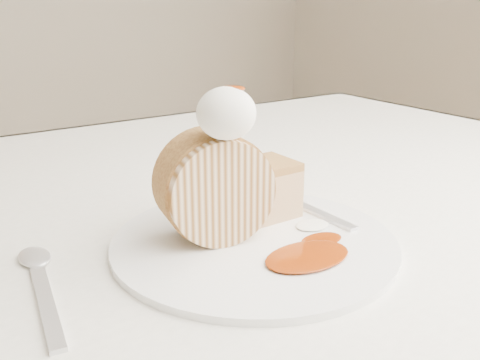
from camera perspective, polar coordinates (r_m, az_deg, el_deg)
table at (r=0.69m, az=-5.66°, el=-8.69°), size 1.40×0.90×0.75m
plate at (r=0.53m, az=1.52°, el=-6.63°), size 0.28×0.28×0.01m
roulade_slice at (r=0.51m, az=-2.72°, el=-0.77°), size 0.11×0.07×0.10m
cake_chunk at (r=0.57m, az=2.61°, el=-1.30°), size 0.06×0.06×0.05m
whipped_cream at (r=0.47m, az=-1.48°, el=7.11°), size 0.05×0.05×0.05m
caramel_drizzle at (r=0.48m, az=-0.95°, el=10.40°), size 0.03×0.02×0.01m
caramel_pool at (r=0.49m, az=7.19°, el=-8.05°), size 0.09×0.06×0.00m
fork at (r=0.59m, az=7.97°, el=-3.33°), size 0.02×0.17×0.00m
spoon at (r=0.46m, az=-19.93°, el=-12.37°), size 0.05×0.16×0.00m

